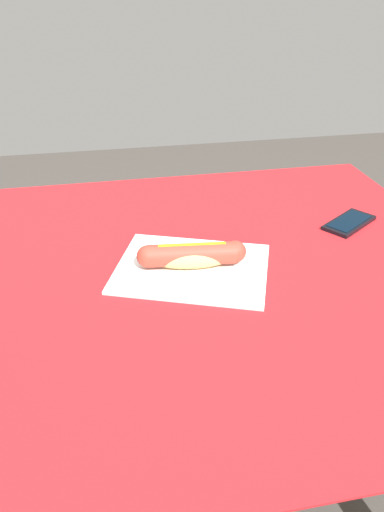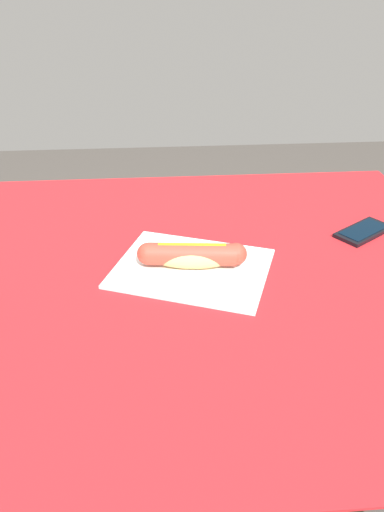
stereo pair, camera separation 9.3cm
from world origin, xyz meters
The scene contains 5 objects.
ground_plane centered at (0.00, 0.00, 0.00)m, with size 6.00×6.00×0.00m, color #47423D.
dining_table centered at (0.00, 0.00, 0.61)m, with size 1.24×0.99×0.73m.
paper_wrapper centered at (-0.05, -0.01, 0.73)m, with size 0.29×0.22×0.01m, color white.
hot_dog centered at (-0.05, -0.01, 0.76)m, with size 0.21×0.07×0.05m.
cell_phone centered at (-0.43, -0.12, 0.73)m, with size 0.15×0.13×0.01m.
Camera 2 is at (0.02, 0.80, 1.23)m, focal length 34.60 mm.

